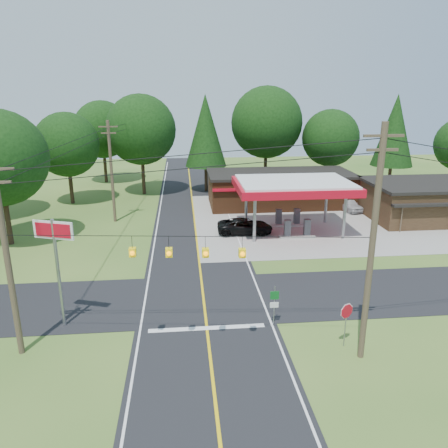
{
  "coord_description": "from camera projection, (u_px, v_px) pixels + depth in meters",
  "views": [
    {
      "loc": [
        -1.14,
        -25.15,
        12.8
      ],
      "look_at": [
        2.0,
        7.0,
        2.8
      ],
      "focal_mm": 35.0,
      "sensor_mm": 36.0,
      "label": 1
    }
  ],
  "objects": [
    {
      "name": "overhead_beacons",
      "position": [
        187.0,
        238.0,
        20.17
      ],
      "size": [
        17.04,
        2.04,
        1.03
      ],
      "color": "black",
      "rests_on": "ground"
    },
    {
      "name": "octagonal_stop_sign",
      "position": [
        346.0,
        315.0,
        22.2
      ],
      "size": [
        0.78,
        0.39,
        2.45
      ],
      "color": "gray",
      "rests_on": "ground"
    },
    {
      "name": "utility_pole_far_left",
      "position": [
        111.0,
        170.0,
        42.64
      ],
      "size": [
        1.8,
        0.3,
        10.0
      ],
      "color": "#473828",
      "rests_on": "ground"
    },
    {
      "name": "route_sign_post",
      "position": [
        274.0,
        302.0,
        24.39
      ],
      "size": [
        0.49,
        0.09,
        2.38
      ],
      "color": "gray",
      "rests_on": "ground"
    },
    {
      "name": "convenience_store",
      "position": [
        280.0,
        188.0,
        50.02
      ],
      "size": [
        16.4,
        7.55,
        3.8
      ],
      "color": "#562F18",
      "rests_on": "ground"
    },
    {
      "name": "big_stop_sign",
      "position": [
        55.0,
        249.0,
        23.34
      ],
      "size": [
        2.23,
        0.83,
        6.28
      ],
      "color": "gray",
      "rests_on": "ground"
    },
    {
      "name": "suv_car",
      "position": [
        245.0,
        226.0,
        40.17
      ],
      "size": [
        5.44,
        5.44,
        1.41
      ],
      "primitive_type": "imported",
      "rotation": [
        0.0,
        0.0,
        1.5
      ],
      "color": "black",
      "rests_on": "ground"
    },
    {
      "name": "treeline_backdrop",
      "position": [
        199.0,
        139.0,
        48.49
      ],
      "size": [
        70.27,
        51.59,
        13.3
      ],
      "color": "#332316",
      "rests_on": "ground"
    },
    {
      "name": "utility_pole_north",
      "position": [
        142.0,
        151.0,
        59.07
      ],
      "size": [
        0.3,
        0.3,
        9.5
      ],
      "color": "#473828",
      "rests_on": "ground"
    },
    {
      "name": "cross_road",
      "position": [
        203.0,
        299.0,
        27.8
      ],
      "size": [
        70.0,
        7.0,
        0.02
      ],
      "primitive_type": "cube",
      "color": "black",
      "rests_on": "ground"
    },
    {
      "name": "ground",
      "position": [
        203.0,
        299.0,
        27.81
      ],
      "size": [
        120.0,
        120.0,
        0.0
      ],
      "primitive_type": "plane",
      "color": "#3C6323",
      "rests_on": "ground"
    },
    {
      "name": "utility_pole_near_right",
      "position": [
        372.0,
        244.0,
        20.09
      ],
      "size": [
        1.8,
        0.3,
        11.5
      ],
      "color": "#473828",
      "rests_on": "ground"
    },
    {
      "name": "gas_canopy",
      "position": [
        294.0,
        187.0,
        39.74
      ],
      "size": [
        10.6,
        7.4,
        4.88
      ],
      "color": "gray",
      "rests_on": "ground"
    },
    {
      "name": "lane_center_yellow",
      "position": [
        203.0,
        299.0,
        27.8
      ],
      "size": [
        0.15,
        110.0,
        0.0
      ],
      "primitive_type": "cube",
      "color": "yellow",
      "rests_on": "main_highway"
    },
    {
      "name": "utility_pole_near_left",
      "position": [
        7.0,
        257.0,
        20.63
      ],
      "size": [
        1.8,
        0.3,
        10.0
      ],
      "color": "#473828",
      "rests_on": "ground"
    },
    {
      "name": "main_highway",
      "position": [
        203.0,
        299.0,
        27.8
      ],
      "size": [
        8.0,
        120.0,
        0.02
      ],
      "primitive_type": "cube",
      "color": "black",
      "rests_on": "ground"
    },
    {
      "name": "sedan_car",
      "position": [
        349.0,
        205.0,
        47.87
      ],
      "size": [
        4.81,
        4.81,
        1.37
      ],
      "primitive_type": "imported",
      "rotation": [
        0.0,
        0.0,
        0.22
      ],
      "color": "silver",
      "rests_on": "ground"
    }
  ]
}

